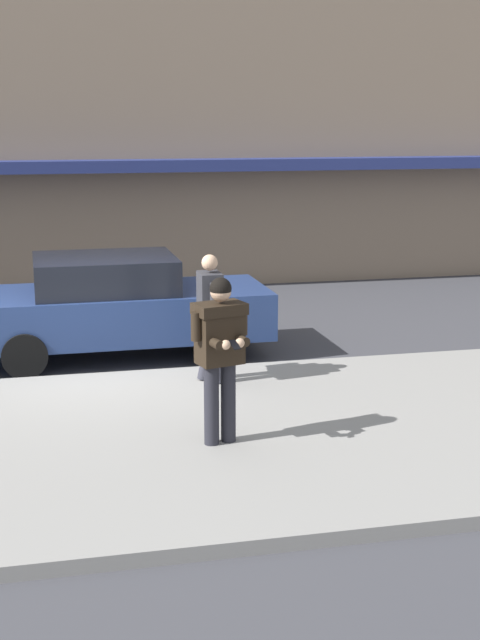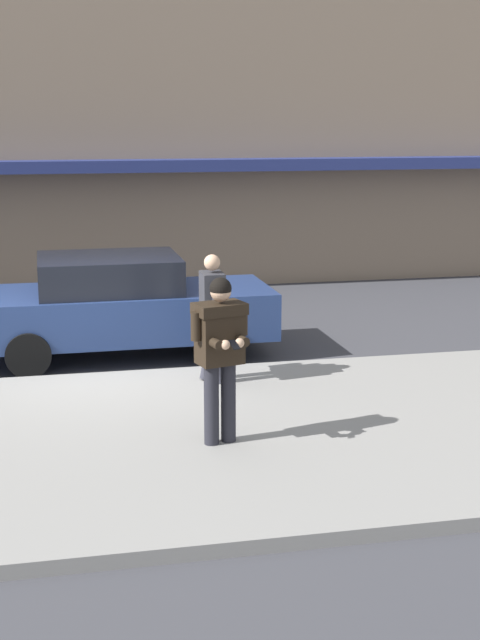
# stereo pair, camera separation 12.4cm
# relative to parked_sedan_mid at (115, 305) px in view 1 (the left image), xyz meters

# --- Properties ---
(ground_plane) EXTENTS (80.00, 80.00, 0.00)m
(ground_plane) POSITION_rel_parked_sedan_mid_xyz_m (-0.44, -1.14, -0.79)
(ground_plane) COLOR #3D3D42
(sidewalk) EXTENTS (32.00, 5.30, 0.14)m
(sidewalk) POSITION_rel_parked_sedan_mid_xyz_m (0.56, -3.99, -0.72)
(sidewalk) COLOR gray
(sidewalk) RESTS_ON ground
(curb_paint_line) EXTENTS (28.00, 0.12, 0.01)m
(curb_paint_line) POSITION_rel_parked_sedan_mid_xyz_m (0.56, -1.09, -0.79)
(curb_paint_line) COLOR silver
(curb_paint_line) RESTS_ON ground
(storefront_facade) EXTENTS (28.00, 4.70, 10.43)m
(storefront_facade) POSITION_rel_parked_sedan_mid_xyz_m (0.56, 7.35, 4.42)
(storefront_facade) COLOR #84705B
(storefront_facade) RESTS_ON ground
(parked_sedan_mid) EXTENTS (4.52, 1.96, 1.54)m
(parked_sedan_mid) POSITION_rel_parked_sedan_mid_xyz_m (0.00, 0.00, 0.00)
(parked_sedan_mid) COLOR navy
(parked_sedan_mid) RESTS_ON ground
(man_texting_on_phone) EXTENTS (0.63, 0.64, 1.81)m
(man_texting_on_phone) POSITION_rel_parked_sedan_mid_xyz_m (0.72, -4.35, 0.46)
(man_texting_on_phone) COLOR #23232B
(man_texting_on_phone) RESTS_ON sidewalk
(pedestrian_with_bag) EXTENTS (0.33, 0.72, 1.70)m
(pedestrian_with_bag) POSITION_rel_parked_sedan_mid_xyz_m (1.05, -2.06, 0.32)
(pedestrian_with_bag) COLOR #33333D
(pedestrian_with_bag) RESTS_ON sidewalk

